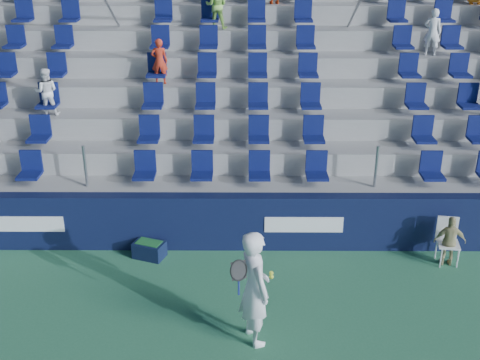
# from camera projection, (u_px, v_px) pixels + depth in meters

# --- Properties ---
(ground) EXTENTS (70.00, 70.00, 0.00)m
(ground) POSITION_uv_depth(u_px,v_px,m) (227.00, 345.00, 9.76)
(ground) COLOR #31744D
(ground) RESTS_ON ground
(sponsor_wall) EXTENTS (24.00, 0.32, 1.20)m
(sponsor_wall) POSITION_uv_depth(u_px,v_px,m) (231.00, 222.00, 12.39)
(sponsor_wall) COLOR #0E1536
(sponsor_wall) RESTS_ON ground
(grandstand) EXTENTS (24.00, 8.17, 6.63)m
(grandstand) POSITION_uv_depth(u_px,v_px,m) (234.00, 85.00, 16.42)
(grandstand) COLOR gray
(grandstand) RESTS_ON ground
(tennis_player) EXTENTS (0.76, 0.86, 2.00)m
(tennis_player) POSITION_uv_depth(u_px,v_px,m) (255.00, 288.00, 9.51)
(tennis_player) COLOR white
(tennis_player) RESTS_ON ground
(line_judge_chair) EXTENTS (0.47, 0.48, 0.94)m
(line_judge_chair) POSITION_uv_depth(u_px,v_px,m) (448.00, 237.00, 11.94)
(line_judge_chair) COLOR white
(line_judge_chair) RESTS_ON ground
(line_judge) EXTENTS (0.64, 0.32, 1.05)m
(line_judge) POSITION_uv_depth(u_px,v_px,m) (450.00, 241.00, 11.81)
(line_judge) COLOR tan
(line_judge) RESTS_ON ground
(ball_bin) EXTENTS (0.71, 0.58, 0.34)m
(ball_bin) POSITION_uv_depth(u_px,v_px,m) (149.00, 249.00, 12.20)
(ball_bin) COLOR black
(ball_bin) RESTS_ON ground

